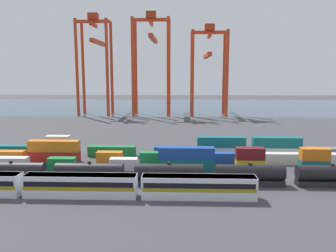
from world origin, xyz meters
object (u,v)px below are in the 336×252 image
object	(u,v)px
passenger_train	(81,185)
gantry_crane_west	(95,55)
shipping_container_3	(186,165)
shipping_container_18	(5,150)
gantry_crane_central	(152,52)
shipping_container_16	(279,159)
gantry_crane_east	(209,61)
shipping_container_1	(62,163)
shipping_container_11	(55,156)
freight_tank_row	(169,174)
shipping_container_7	(314,166)
shipping_container_2	(124,164)

from	to	relation	value
passenger_train	gantry_crane_west	bearing A→B (deg)	102.33
shipping_container_3	shipping_container_18	xyz separation A→B (m)	(-46.66, 12.47, 0.00)
shipping_container_18	gantry_crane_central	xyz separation A→B (m)	(30.59, 92.06, 30.02)
shipping_container_16	shipping_container_3	bearing A→B (deg)	-164.00
shipping_container_16	gantry_crane_east	world-z (taller)	gantry_crane_east
shipping_container_16	shipping_container_18	distance (m)	68.68
shipping_container_1	passenger_train	bearing A→B (deg)	-61.55
gantry_crane_east	shipping_container_11	bearing A→B (deg)	-114.22
freight_tank_row	shipping_container_7	world-z (taller)	freight_tank_row
shipping_container_18	shipping_container_3	bearing A→B (deg)	-14.96
shipping_container_7	shipping_container_18	distance (m)	75.21
shipping_container_18	gantry_crane_east	xyz separation A→B (m)	(59.32, 91.92, 25.57)
passenger_train	shipping_container_18	bearing A→B (deg)	133.99
shipping_container_7	shipping_container_18	size ratio (longest dim) A/B	0.50
shipping_container_18	gantry_crane_central	bearing A→B (deg)	71.62
shipping_container_3	shipping_container_7	xyz separation A→B (m)	(27.51, 0.00, 0.00)
shipping_container_11	shipping_container_18	size ratio (longest dim) A/B	1.00
shipping_container_11	shipping_container_18	xyz separation A→B (m)	(-15.18, 6.23, 0.00)
passenger_train	shipping_container_3	bearing A→B (deg)	42.36
shipping_container_1	shipping_container_2	size ratio (longest dim) A/B	1.00
shipping_container_16	gantry_crane_east	distance (m)	101.84
shipping_container_3	freight_tank_row	bearing A→B (deg)	-110.12
gantry_crane_east	shipping_container_1	bearing A→B (deg)	-111.05
freight_tank_row	shipping_container_7	distance (m)	32.41
passenger_train	shipping_container_2	distance (m)	17.44
shipping_container_7	freight_tank_row	bearing A→B (deg)	-162.99
shipping_container_1	gantry_crane_east	distance (m)	114.74
passenger_train	shipping_container_1	xyz separation A→B (m)	(-9.10, 16.79, -0.84)
shipping_container_7	gantry_crane_west	bearing A→B (deg)	124.82
freight_tank_row	shipping_container_18	bearing A→B (deg)	153.06
shipping_container_11	gantry_crane_east	bearing A→B (deg)	65.78
passenger_train	freight_tank_row	world-z (taller)	freight_tank_row
shipping_container_2	shipping_container_11	size ratio (longest dim) A/B	0.50
shipping_container_3	shipping_container_16	size ratio (longest dim) A/B	1.00
shipping_container_11	shipping_container_18	distance (m)	16.41
shipping_container_16	gantry_crane_central	bearing A→B (deg)	111.04
passenger_train	freight_tank_row	distance (m)	16.63
freight_tank_row	shipping_container_7	xyz separation A→B (m)	(30.98, 9.48, -0.74)
shipping_container_1	shipping_container_2	world-z (taller)	same
gantry_crane_west	shipping_container_11	bearing A→B (deg)	-82.24
shipping_container_7	gantry_crane_west	distance (m)	129.91
shipping_container_2	shipping_container_3	size ratio (longest dim) A/B	0.50
freight_tank_row	gantry_crane_central	bearing A→B (deg)	96.30
freight_tank_row	shipping_container_16	distance (m)	29.71
shipping_container_1	gantry_crane_central	size ratio (longest dim) A/B	0.12
shipping_container_3	gantry_crane_east	world-z (taller)	gantry_crane_east
gantry_crane_central	passenger_train	bearing A→B (deg)	-91.11
shipping_container_11	gantry_crane_central	size ratio (longest dim) A/B	0.24
shipping_container_11	gantry_crane_east	xyz separation A→B (m)	(44.15, 98.16, 25.57)
gantry_crane_central	shipping_container_11	bearing A→B (deg)	-98.91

